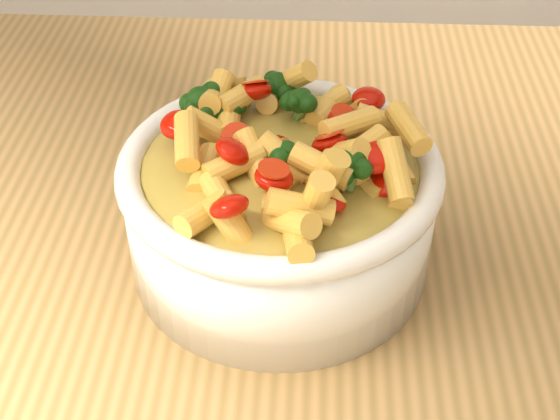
{
  "coord_description": "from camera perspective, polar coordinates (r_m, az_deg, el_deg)",
  "views": [
    {
      "loc": [
        0.1,
        -0.44,
        1.3
      ],
      "look_at": [
        0.08,
        -0.01,
        0.95
      ],
      "focal_mm": 50.0,
      "sensor_mm": 36.0,
      "label": 1
    }
  ],
  "objects": [
    {
      "name": "table",
      "position": [
        0.68,
        -6.51,
        -9.34
      ],
      "size": [
        1.2,
        0.8,
        0.9
      ],
      "color": "#AF814B",
      "rests_on": "ground"
    },
    {
      "name": "pasta_salad",
      "position": [
        0.52,
        0.0,
        5.21
      ],
      "size": [
        0.18,
        0.18,
        0.04
      ],
      "color": "#FFC150",
      "rests_on": "serving_bowl"
    },
    {
      "name": "serving_bowl",
      "position": [
        0.56,
        -0.0,
        0.1
      ],
      "size": [
        0.23,
        0.23,
        0.1
      ],
      "color": "white",
      "rests_on": "table"
    }
  ]
}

